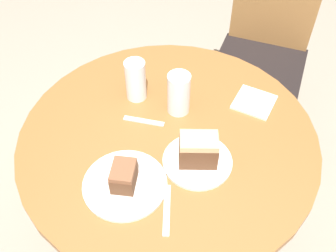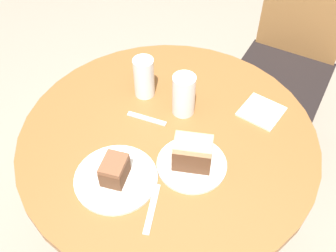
# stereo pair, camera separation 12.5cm
# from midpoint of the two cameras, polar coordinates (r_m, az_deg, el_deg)

# --- Properties ---
(ground_plane) EXTENTS (8.00, 8.00, 0.00)m
(ground_plane) POSITION_cam_midpoint_polar(r_m,az_deg,el_deg) (1.91, -1.95, -16.33)
(ground_plane) COLOR gray
(table) EXTENTS (0.98, 0.98, 0.75)m
(table) POSITION_cam_midpoint_polar(r_m,az_deg,el_deg) (1.41, -2.54, -5.89)
(table) COLOR brown
(table) RESTS_ON ground_plane
(chair) EXTENTS (0.46, 0.50, 1.02)m
(chair) POSITION_cam_midpoint_polar(r_m,az_deg,el_deg) (2.04, 11.88, 10.59)
(chair) COLOR olive
(chair) RESTS_ON ground_plane
(plate_near) EXTENTS (0.25, 0.25, 0.01)m
(plate_near) POSITION_cam_midpoint_polar(r_m,az_deg,el_deg) (1.17, -9.36, -8.52)
(plate_near) COLOR silver
(plate_near) RESTS_ON table
(plate_far) EXTENTS (0.21, 0.21, 0.01)m
(plate_far) POSITION_cam_midpoint_polar(r_m,az_deg,el_deg) (1.21, 1.32, -5.30)
(plate_far) COLOR silver
(plate_far) RESTS_ON table
(cake_slice_near) EXTENTS (0.09, 0.10, 0.07)m
(cake_slice_near) POSITION_cam_midpoint_polar(r_m,az_deg,el_deg) (1.14, -9.62, -7.35)
(cake_slice_near) COLOR brown
(cake_slice_near) RESTS_ON plate_near
(cake_slice_far) EXTENTS (0.13, 0.11, 0.10)m
(cake_slice_far) POSITION_cam_midpoint_polar(r_m,az_deg,el_deg) (1.16, 1.36, -3.65)
(cake_slice_far) COLOR brown
(cake_slice_far) RESTS_ON plate_far
(glass_lemonade) EXTENTS (0.07, 0.07, 0.15)m
(glass_lemonade) POSITION_cam_midpoint_polar(r_m,az_deg,el_deg) (1.37, -7.33, 6.30)
(glass_lemonade) COLOR beige
(glass_lemonade) RESTS_ON table
(glass_water) EXTENTS (0.08, 0.08, 0.15)m
(glass_water) POSITION_cam_midpoint_polar(r_m,az_deg,el_deg) (1.31, -1.17, 4.35)
(glass_water) COLOR silver
(glass_water) RESTS_ON table
(napkin_stack) EXTENTS (0.14, 0.14, 0.01)m
(napkin_stack) POSITION_cam_midpoint_polar(r_m,az_deg,el_deg) (1.40, 9.92, 3.31)
(napkin_stack) COLOR silver
(napkin_stack) RESTS_ON table
(fork) EXTENTS (0.08, 0.16, 0.00)m
(fork) POSITION_cam_midpoint_polar(r_m,az_deg,el_deg) (1.12, -3.46, -12.23)
(fork) COLOR silver
(fork) RESTS_ON table
(spoon) EXTENTS (0.14, 0.04, 0.00)m
(spoon) POSITION_cam_midpoint_polar(r_m,az_deg,el_deg) (1.32, -6.23, 0.57)
(spoon) COLOR silver
(spoon) RESTS_ON table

